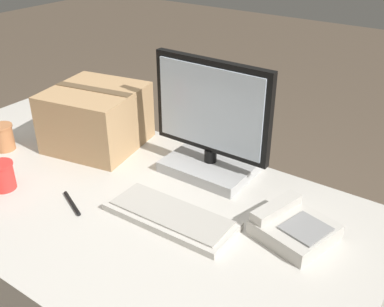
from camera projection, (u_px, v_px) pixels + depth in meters
The scene contains 8 objects.
office_desk at pixel (114, 269), 1.68m from camera, with size 1.80×0.90×0.71m.
monitor at pixel (211, 131), 1.54m from camera, with size 0.44×0.23×0.41m.
keyboard at pixel (170, 216), 1.36m from camera, with size 0.42×0.17×0.03m.
desk_phone at pixel (293, 227), 1.29m from camera, with size 0.24×0.24×0.08m.
paper_cup_left at pixel (3, 137), 1.74m from camera, with size 0.08×0.08×0.10m.
paper_cup_right at pixel (2, 176), 1.50m from camera, with size 0.08×0.08×0.10m.
cardboard_box at pixel (96, 118), 1.75m from camera, with size 0.39×0.39×0.24m.
pen_marker at pixel (72, 203), 1.43m from camera, with size 0.13×0.07×0.01m.
Camera 1 is at (0.97, -0.87, 1.55)m, focal length 42.00 mm.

